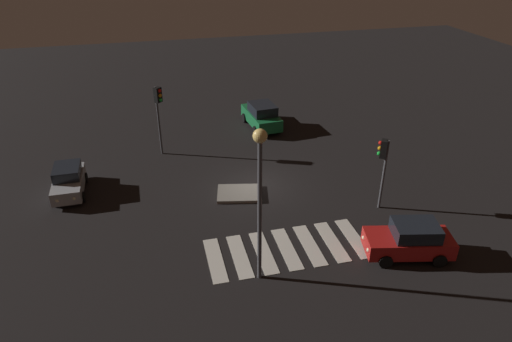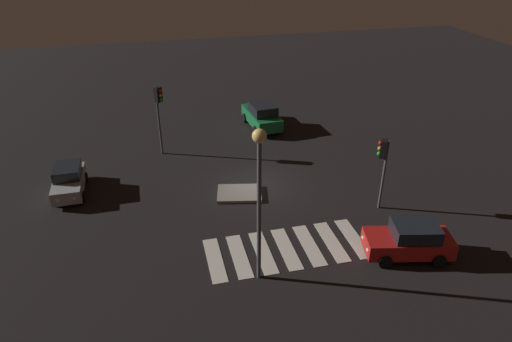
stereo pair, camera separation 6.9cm
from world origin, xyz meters
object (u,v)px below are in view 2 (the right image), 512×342
(traffic_island, at_px, (239,193))
(street_lamp, at_px, (259,181))
(car_silver, at_px, (69,180))
(car_red, at_px, (410,240))
(traffic_light_east, at_px, (383,158))
(car_green, at_px, (262,116))
(traffic_light_west, at_px, (159,104))

(traffic_island, distance_m, street_lamp, 8.45)
(car_silver, bearing_deg, car_red, 57.85)
(traffic_island, xyz_separation_m, car_red, (6.49, -7.12, 0.76))
(street_lamp, bearing_deg, car_silver, 132.62)
(car_red, relative_size, traffic_light_east, 1.05)
(traffic_island, height_order, car_silver, car_silver)
(car_green, bearing_deg, street_lamp, 160.07)
(car_red, height_order, traffic_light_west, traffic_light_west)
(traffic_island, distance_m, car_green, 10.00)
(traffic_light_west, xyz_separation_m, street_lamp, (3.25, -13.30, 1.34))
(traffic_island, height_order, car_green, car_green)
(car_silver, height_order, traffic_light_west, traffic_light_west)
(car_red, bearing_deg, car_green, -67.72)
(traffic_island, relative_size, car_silver, 0.77)
(car_silver, height_order, street_lamp, street_lamp)
(traffic_island, relative_size, traffic_light_east, 0.71)
(street_lamp, bearing_deg, traffic_light_west, 103.74)
(car_red, bearing_deg, street_lamp, 11.12)
(traffic_light_west, bearing_deg, street_lamp, -28.09)
(car_green, relative_size, traffic_light_east, 1.12)
(car_red, height_order, traffic_light_east, traffic_light_east)
(car_red, xyz_separation_m, traffic_light_west, (-10.34, 13.48, 2.67))
(car_silver, distance_m, car_green, 14.67)
(car_green, xyz_separation_m, traffic_light_east, (3.29, -12.27, 2.10))
(car_green, bearing_deg, traffic_island, 153.15)
(traffic_island, bearing_deg, car_red, -47.66)
(traffic_island, relative_size, street_lamp, 0.40)
(car_green, xyz_separation_m, traffic_light_west, (-7.55, -2.89, 2.59))
(car_green, distance_m, traffic_light_west, 8.49)
(traffic_island, bearing_deg, car_green, 68.23)
(car_green, xyz_separation_m, car_red, (2.80, -16.37, -0.08))
(traffic_island, xyz_separation_m, traffic_light_west, (-3.85, 6.36, 3.43))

